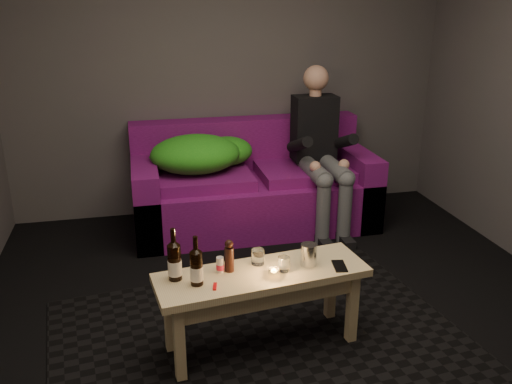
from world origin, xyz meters
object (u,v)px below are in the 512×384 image
beer_bottle_b (196,267)px  steel_cup (309,255)px  coffee_table (262,285)px  person (320,147)px  sofa (253,188)px  beer_bottle_a (175,261)px

beer_bottle_b → steel_cup: bearing=7.1°
coffee_table → beer_bottle_b: (-0.37, -0.06, 0.19)m
steel_cup → person: bearing=69.0°
sofa → beer_bottle_a: sofa is taller
sofa → person: size_ratio=1.50×
person → beer_bottle_a: (-1.39, -1.65, -0.12)m
person → coffee_table: (-0.91, -1.67, -0.32)m
sofa → coffee_table: sofa is taller
beer_bottle_a → beer_bottle_b: size_ratio=1.07×
sofa → steel_cup: 1.83m
coffee_table → beer_bottle_b: bearing=-170.8°
person → beer_bottle_b: (-1.29, -1.73, -0.13)m
sofa → coffee_table: (-0.35, -1.84, 0.08)m
person → coffee_table: size_ratio=1.12×
beer_bottle_a → beer_bottle_b: 0.14m
person → steel_cup: person is taller
sofa → steel_cup: bearing=-92.2°
coffee_table → beer_bottle_b: size_ratio=4.42×
beer_bottle_b → steel_cup: beer_bottle_b is taller
sofa → person: person is taller
coffee_table → steel_cup: (0.28, 0.02, 0.15)m
beer_bottle_a → steel_cup: beer_bottle_a is taller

